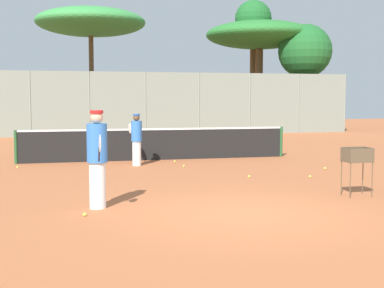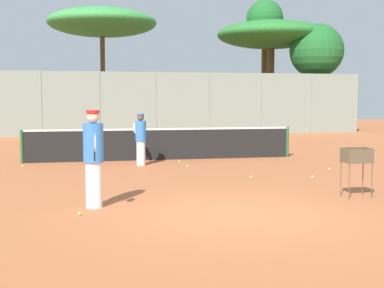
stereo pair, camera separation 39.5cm
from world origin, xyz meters
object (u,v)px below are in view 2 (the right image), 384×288
Objects in this scene: ball_cart at (356,160)px; parked_car at (102,121)px; player_red_cap at (94,157)px; player_white_outfit at (141,139)px; tennis_net at (162,143)px.

parked_car reaches higher than ball_cart.
player_red_cap is 5.39m from ball_cart.
player_red_cap is 0.44× the size of parked_car.
parked_car is (-4.17, 23.67, -0.13)m from ball_cart.
player_red_cap reaches higher than ball_cart.
player_white_outfit is at bearing -88.69° from parked_car.
player_white_outfit is 17.38m from parked_car.
player_red_cap reaches higher than player_white_outfit.
tennis_net reaches higher than ball_cart.
player_red_cap reaches higher than tennis_net.
player_red_cap is 23.64m from parked_car.
ball_cart is at bearing 87.81° from player_red_cap.
player_white_outfit is (-0.86, -1.35, 0.27)m from tennis_net.
player_white_outfit is at bearing 163.92° from player_red_cap.
tennis_net is at bearing 110.86° from ball_cart.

